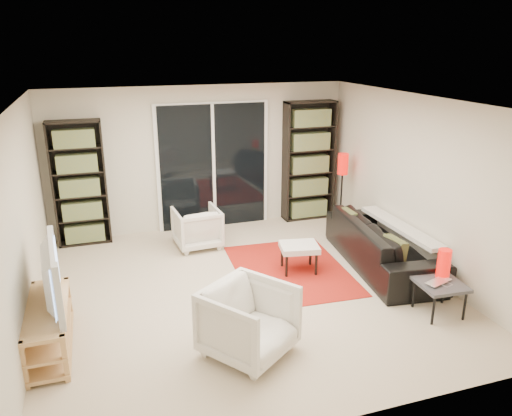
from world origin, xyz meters
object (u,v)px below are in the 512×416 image
(tv_stand, at_px, (49,327))
(armchair_front, at_px, (249,321))
(bookshelf_left, at_px, (80,184))
(side_table, at_px, (440,286))
(floor_lamp, at_px, (343,172))
(armchair_back, at_px, (197,227))
(ottoman, at_px, (299,248))
(sofa, at_px, (382,244))
(bookshelf_right, at_px, (309,161))

(tv_stand, distance_m, armchair_front, 2.08)
(bookshelf_left, relative_size, armchair_front, 2.38)
(side_table, bearing_deg, floor_lamp, 85.34)
(tv_stand, height_order, armchair_back, armchair_back)
(ottoman, relative_size, side_table, 1.08)
(tv_stand, xyz_separation_m, side_table, (4.31, -0.66, 0.09))
(side_table, bearing_deg, bookshelf_left, 137.63)
(bookshelf_left, height_order, floor_lamp, bookshelf_left)
(sofa, bearing_deg, floor_lamp, 1.01)
(sofa, bearing_deg, side_table, -176.41)
(armchair_back, bearing_deg, bookshelf_right, -166.06)
(sofa, relative_size, ottoman, 3.90)
(tv_stand, relative_size, sofa, 0.57)
(side_table, bearing_deg, ottoman, 125.44)
(armchair_back, bearing_deg, bookshelf_left, -27.18)
(armchair_back, bearing_deg, ottoman, 127.25)
(bookshelf_left, relative_size, tv_stand, 1.50)
(bookshelf_right, relative_size, armchair_front, 2.56)
(side_table, xyz_separation_m, floor_lamp, (0.24, 2.98, 0.62))
(bookshelf_left, xyz_separation_m, armchair_back, (1.67, -0.71, -0.66))
(sofa, relative_size, armchair_front, 2.79)
(armchair_front, bearing_deg, ottoman, 16.94)
(tv_stand, height_order, floor_lamp, floor_lamp)
(sofa, bearing_deg, bookshelf_left, 67.95)
(bookshelf_left, bearing_deg, floor_lamp, -8.50)
(bookshelf_right, bearing_deg, floor_lamp, -61.42)
(ottoman, bearing_deg, bookshelf_right, 63.32)
(armchair_front, bearing_deg, tv_stand, 123.96)
(bookshelf_right, distance_m, tv_stand, 5.20)
(bookshelf_left, xyz_separation_m, ottoman, (2.83, -2.03, -0.63))
(tv_stand, distance_m, side_table, 4.36)
(bookshelf_right, bearing_deg, armchair_front, -121.69)
(bookshelf_right, relative_size, ottoman, 3.59)
(tv_stand, bearing_deg, bookshelf_right, 34.98)
(bookshelf_left, bearing_deg, tv_stand, -96.95)
(bookshelf_left, height_order, sofa, bookshelf_left)
(tv_stand, xyz_separation_m, armchair_front, (1.95, -0.72, 0.11))
(bookshelf_right, distance_m, sofa, 2.34)
(bookshelf_right, relative_size, tv_stand, 1.61)
(armchair_back, bearing_deg, tv_stand, 43.67)
(floor_lamp, bearing_deg, bookshelf_left, 171.50)
(sofa, xyz_separation_m, side_table, (-0.08, -1.38, 0.02))
(tv_stand, height_order, side_table, tv_stand)
(ottoman, bearing_deg, armchair_front, -127.25)
(bookshelf_left, distance_m, ottoman, 3.54)
(tv_stand, height_order, armchair_front, armchair_front)
(bookshelf_right, relative_size, side_table, 3.88)
(floor_lamp, bearing_deg, armchair_front, -130.60)
(tv_stand, bearing_deg, sofa, 9.33)
(bookshelf_right, relative_size, sofa, 0.92)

